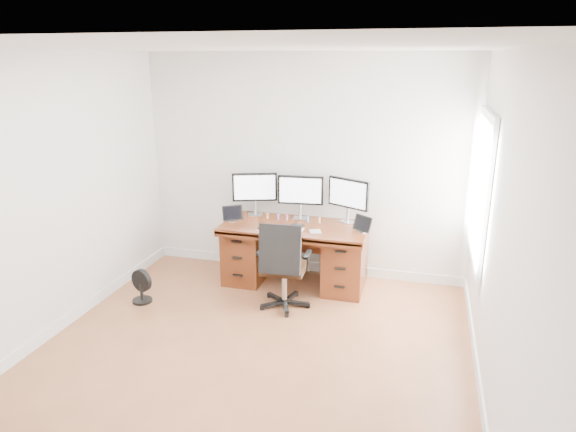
% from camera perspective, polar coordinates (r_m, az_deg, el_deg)
% --- Properties ---
extents(ground, '(4.50, 4.50, 0.00)m').
position_cam_1_polar(ground, '(4.78, -4.93, -16.23)').
color(ground, '#935A38').
rests_on(ground, ground).
extents(back_wall, '(4.00, 0.10, 2.70)m').
position_cam_1_polar(back_wall, '(6.28, 1.81, 5.45)').
color(back_wall, silver).
rests_on(back_wall, ground).
extents(right_wall, '(0.10, 4.50, 2.70)m').
position_cam_1_polar(right_wall, '(4.08, 22.51, -2.34)').
color(right_wall, silver).
rests_on(right_wall, ground).
extents(desk, '(1.70, 0.80, 0.75)m').
position_cam_1_polar(desk, '(6.15, 0.81, -4.00)').
color(desk, '#552511').
rests_on(desk, ground).
extents(office_chair, '(0.58, 0.56, 1.00)m').
position_cam_1_polar(office_chair, '(5.58, -0.51, -7.11)').
color(office_chair, black).
rests_on(office_chair, ground).
extents(floor_fan, '(0.26, 0.22, 0.38)m').
position_cam_1_polar(floor_fan, '(6.00, -16.01, -7.56)').
color(floor_fan, black).
rests_on(floor_fan, ground).
extents(monitor_left, '(0.53, 0.22, 0.53)m').
position_cam_1_polar(monitor_left, '(6.32, -3.72, 3.05)').
color(monitor_left, silver).
rests_on(monitor_left, desk).
extents(monitor_center, '(0.55, 0.16, 0.53)m').
position_cam_1_polar(monitor_center, '(6.16, 1.39, 2.71)').
color(monitor_center, silver).
rests_on(monitor_center, desk).
extents(monitor_right, '(0.51, 0.28, 0.53)m').
position_cam_1_polar(monitor_right, '(6.06, 6.72, 2.34)').
color(monitor_right, silver).
rests_on(monitor_right, desk).
extents(tablet_left, '(0.24, 0.18, 0.19)m').
position_cam_1_polar(tablet_left, '(6.16, -6.22, 0.19)').
color(tablet_left, silver).
rests_on(tablet_left, desk).
extents(tablet_right, '(0.24, 0.19, 0.19)m').
position_cam_1_polar(tablet_right, '(5.80, 8.26, -0.99)').
color(tablet_right, silver).
rests_on(tablet_right, desk).
extents(keyboard, '(0.33, 0.18, 0.01)m').
position_cam_1_polar(keyboard, '(5.84, 0.16, -1.46)').
color(keyboard, white).
rests_on(keyboard, desk).
extents(trackpad, '(0.16, 0.16, 0.01)m').
position_cam_1_polar(trackpad, '(5.78, 3.04, -1.72)').
color(trackpad, silver).
rests_on(trackpad, desk).
extents(drawing_tablet, '(0.19, 0.12, 0.01)m').
position_cam_1_polar(drawing_tablet, '(5.91, -2.37, -1.28)').
color(drawing_tablet, black).
rests_on(drawing_tablet, desk).
extents(phone, '(0.16, 0.12, 0.01)m').
position_cam_1_polar(phone, '(5.99, 1.14, -1.01)').
color(phone, black).
rests_on(phone, desk).
extents(figurine_orange, '(0.03, 0.03, 0.07)m').
position_cam_1_polar(figurine_orange, '(6.24, -2.30, 0.04)').
color(figurine_orange, '#E77546').
rests_on(figurine_orange, desk).
extents(figurine_purple, '(0.03, 0.03, 0.07)m').
position_cam_1_polar(figurine_purple, '(6.20, -1.10, -0.05)').
color(figurine_purple, '#9573D4').
rests_on(figurine_purple, desk).
extents(figurine_pink, '(0.03, 0.03, 0.07)m').
position_cam_1_polar(figurine_pink, '(6.17, -0.11, -0.13)').
color(figurine_pink, pink).
rests_on(figurine_pink, desk).
extents(figurine_blue, '(0.03, 0.03, 0.07)m').
position_cam_1_polar(figurine_blue, '(6.11, 2.21, -0.32)').
color(figurine_blue, '#4490DC').
rests_on(figurine_blue, desk).
extents(figurine_yellow, '(0.03, 0.03, 0.07)m').
position_cam_1_polar(figurine_yellow, '(6.08, 3.54, -0.43)').
color(figurine_yellow, tan).
rests_on(figurine_yellow, desk).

